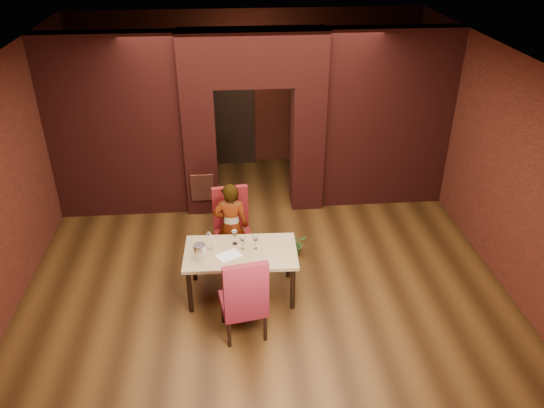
{
  "coord_description": "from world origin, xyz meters",
  "views": [
    {
      "loc": [
        -0.44,
        -6.7,
        4.9
      ],
      "look_at": [
        0.14,
        0.0,
        1.12
      ],
      "focal_mm": 35.0,
      "sensor_mm": 36.0,
      "label": 1
    }
  ],
  "objects": [
    {
      "name": "wing_wall_left",
      "position": [
        -2.36,
        2.0,
        1.6
      ],
      "size": [
        2.28,
        0.35,
        3.2
      ],
      "primitive_type": "cube",
      "color": "maroon",
      "rests_on": "ground"
    },
    {
      "name": "wall_right",
      "position": [
        3.5,
        0.0,
        1.6
      ],
      "size": [
        0.04,
        8.0,
        3.2
      ],
      "primitive_type": "cube",
      "color": "maroon",
      "rests_on": "ground"
    },
    {
      "name": "rear_door",
      "position": [
        -0.4,
        3.94,
        1.05
      ],
      "size": [
        0.9,
        0.08,
        2.1
      ],
      "primitive_type": "cube",
      "color": "black",
      "rests_on": "ground"
    },
    {
      "name": "wine_glass_b",
      "position": [
        -0.32,
        -0.55,
        0.83
      ],
      "size": [
        0.08,
        0.08,
        0.19
      ],
      "primitive_type": null,
      "color": "white",
      "rests_on": "dining_table"
    },
    {
      "name": "water_bottle",
      "position": [
        -0.78,
        -0.51,
        0.87
      ],
      "size": [
        0.07,
        0.07,
        0.28
      ],
      "primitive_type": "cylinder",
      "color": "white",
      "rests_on": "dining_table"
    },
    {
      "name": "wine_bucket",
      "position": [
        -0.9,
        -0.72,
        0.83
      ],
      "size": [
        0.17,
        0.17,
        0.21
      ],
      "primitive_type": "cylinder",
      "color": "silver",
      "rests_on": "dining_table"
    },
    {
      "name": "person_seated",
      "position": [
        -0.46,
        0.09,
        0.72
      ],
      "size": [
        0.54,
        0.37,
        1.43
      ],
      "primitive_type": "imported",
      "rotation": [
        0.0,
        0.0,
        3.08
      ],
      "color": "silver",
      "rests_on": "ground"
    },
    {
      "name": "wall_left",
      "position": [
        -3.5,
        0.0,
        1.6
      ],
      "size": [
        0.04,
        8.0,
        3.2
      ],
      "primitive_type": "cube",
      "color": "maroon",
      "rests_on": "ground"
    },
    {
      "name": "potted_plant",
      "position": [
        0.56,
        0.33,
        0.18
      ],
      "size": [
        0.39,
        0.36,
        0.37
      ],
      "primitive_type": "imported",
      "rotation": [
        0.0,
        0.0,
        0.26
      ],
      "color": "#39652B",
      "rests_on": "ground"
    },
    {
      "name": "vent_panel",
      "position": [
        -0.95,
        1.71,
        0.55
      ],
      "size": [
        0.4,
        0.03,
        0.5
      ],
      "primitive_type": "cube",
      "color": "#9F442E",
      "rests_on": "ground"
    },
    {
      "name": "dining_table",
      "position": [
        -0.35,
        -0.61,
        0.37
      ],
      "size": [
        1.59,
        0.93,
        0.73
      ],
      "primitive_type": "cube",
      "rotation": [
        0.0,
        0.0,
        -0.03
      ],
      "color": "tan",
      "rests_on": "ground"
    },
    {
      "name": "wing_wall_right",
      "position": [
        2.36,
        2.0,
        1.6
      ],
      "size": [
        2.28,
        0.35,
        3.2
      ],
      "primitive_type": "cube",
      "color": "maroon",
      "rests_on": "ground"
    },
    {
      "name": "rear_door_frame",
      "position": [
        -0.4,
        3.9,
        1.05
      ],
      "size": [
        1.02,
        0.04,
        2.22
      ],
      "primitive_type": "cube",
      "color": "black",
      "rests_on": "ground"
    },
    {
      "name": "lintel",
      "position": [
        0.0,
        2.0,
        2.75
      ],
      "size": [
        2.45,
        0.55,
        0.9
      ],
      "primitive_type": "cube",
      "color": "maroon",
      "rests_on": "ground"
    },
    {
      "name": "wall_back",
      "position": [
        0.0,
        4.0,
        1.6
      ],
      "size": [
        7.0,
        0.04,
        3.2
      ],
      "primitive_type": "cube",
      "color": "maroon",
      "rests_on": "ground"
    },
    {
      "name": "pillar_right",
      "position": [
        0.95,
        2.0,
        1.15
      ],
      "size": [
        0.55,
        0.55,
        2.3
      ],
      "primitive_type": "cube",
      "color": "maroon",
      "rests_on": "ground"
    },
    {
      "name": "ceiling",
      "position": [
        0.0,
        0.0,
        3.2
      ],
      "size": [
        7.0,
        8.0,
        0.04
      ],
      "primitive_type": "cube",
      "color": "silver",
      "rests_on": "ground"
    },
    {
      "name": "chair_far",
      "position": [
        -0.44,
        0.19,
        0.6
      ],
      "size": [
        0.61,
        0.61,
        1.21
      ],
      "primitive_type": "cube",
      "rotation": [
        0.0,
        0.0,
        0.12
      ],
      "color": "maroon",
      "rests_on": "ground"
    },
    {
      "name": "chair_near",
      "position": [
        -0.35,
        -1.39,
        0.61
      ],
      "size": [
        0.64,
        0.64,
        1.22
      ],
      "primitive_type": "cube",
      "rotation": [
        0.0,
        0.0,
        3.3
      ],
      "color": "maroon",
      "rests_on": "ground"
    },
    {
      "name": "floor",
      "position": [
        0.0,
        0.0,
        0.0
      ],
      "size": [
        8.0,
        8.0,
        0.0
      ],
      "primitive_type": "plane",
      "color": "#482C12",
      "rests_on": "ground"
    },
    {
      "name": "wine_glass_a",
      "position": [
        -0.42,
        -0.41,
        0.84
      ],
      "size": [
        0.09,
        0.09,
        0.21
      ],
      "primitive_type": null,
      "color": "white",
      "rests_on": "dining_table"
    },
    {
      "name": "tasting_sheet",
      "position": [
        -0.51,
        -0.7,
        0.73
      ],
      "size": [
        0.38,
        0.36,
        0.0
      ],
      "primitive_type": "cube",
      "rotation": [
        0.0,
        0.0,
        0.54
      ],
      "color": "white",
      "rests_on": "dining_table"
    },
    {
      "name": "wall_front",
      "position": [
        0.0,
        -4.0,
        1.6
      ],
      "size": [
        7.0,
        0.04,
        3.2
      ],
      "primitive_type": "cube",
      "color": "maroon",
      "rests_on": "ground"
    },
    {
      "name": "pillar_left",
      "position": [
        -0.95,
        2.0,
        1.15
      ],
      "size": [
        0.55,
        0.55,
        2.3
      ],
      "primitive_type": "cube",
      "color": "maroon",
      "rests_on": "ground"
    },
    {
      "name": "wine_glass_c",
      "position": [
        -0.14,
        -0.57,
        0.83
      ],
      "size": [
        0.08,
        0.08,
        0.19
      ],
      "primitive_type": null,
      "color": "silver",
      "rests_on": "dining_table"
    }
  ]
}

